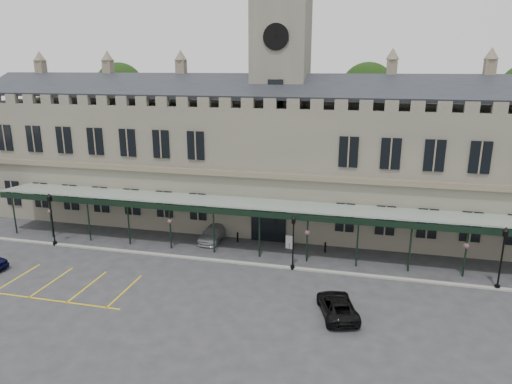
% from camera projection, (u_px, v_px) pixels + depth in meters
% --- Properties ---
extents(ground, '(140.00, 140.00, 0.00)m').
position_uv_depth(ground, '(236.00, 297.00, 31.77)').
color(ground, '#2D2D30').
extents(station_building, '(60.00, 10.36, 17.30)m').
position_uv_depth(station_building, '(279.00, 161.00, 44.95)').
color(station_building, '#625F52').
rests_on(station_building, ground).
extents(clock_tower, '(5.60, 5.60, 24.80)m').
position_uv_depth(clock_tower, '(281.00, 93.00, 43.26)').
color(clock_tower, '#625F52').
rests_on(clock_tower, ground).
extents(canopy, '(50.00, 4.10, 4.30)m').
position_uv_depth(canopy, '(260.00, 229.00, 38.12)').
color(canopy, '#8C9E93').
rests_on(canopy, ground).
extents(kerb, '(60.00, 0.40, 0.12)m').
position_uv_depth(kerb, '(255.00, 264.00, 36.91)').
color(kerb, gray).
rests_on(kerb, ground).
extents(parking_markings, '(16.00, 6.00, 0.01)m').
position_uv_depth(parking_markings, '(47.00, 285.00, 33.51)').
color(parking_markings, gold).
rests_on(parking_markings, ground).
extents(tree_behind_left, '(6.00, 6.00, 16.00)m').
position_uv_depth(tree_behind_left, '(120.00, 89.00, 56.73)').
color(tree_behind_left, '#332314').
rests_on(tree_behind_left, ground).
extents(tree_behind_mid, '(6.00, 6.00, 16.00)m').
position_uv_depth(tree_behind_mid, '(367.00, 92.00, 49.98)').
color(tree_behind_mid, '#332314').
rests_on(tree_behind_mid, ground).
extents(lamp_post_left, '(0.46, 0.46, 4.85)m').
position_uv_depth(lamp_post_left, '(51.00, 215.00, 40.26)').
color(lamp_post_left, black).
rests_on(lamp_post_left, ground).
extents(lamp_post_mid, '(0.43, 0.43, 4.52)m').
position_uv_depth(lamp_post_mid, '(293.00, 237.00, 35.45)').
color(lamp_post_mid, black).
rests_on(lamp_post_mid, ground).
extents(lamp_post_right, '(0.45, 0.45, 4.76)m').
position_uv_depth(lamp_post_right, '(502.00, 253.00, 32.19)').
color(lamp_post_right, black).
rests_on(lamp_post_right, ground).
extents(sign_board, '(0.71, 0.21, 1.24)m').
position_uv_depth(sign_board, '(289.00, 242.00, 40.03)').
color(sign_board, black).
rests_on(sign_board, ground).
extents(bollard_left, '(0.16, 0.16, 0.92)m').
position_uv_depth(bollard_left, '(238.00, 237.00, 41.58)').
color(bollard_left, black).
rests_on(bollard_left, ground).
extents(bollard_right, '(0.16, 0.16, 0.91)m').
position_uv_depth(bollard_right, '(325.00, 247.00, 39.29)').
color(bollard_right, black).
rests_on(bollard_right, ground).
extents(car_taxi, '(1.98, 4.53, 1.30)m').
position_uv_depth(car_taxi, '(214.00, 233.00, 42.09)').
color(car_taxi, '#9B9EA3').
rests_on(car_taxi, ground).
extents(car_van, '(3.32, 4.93, 1.25)m').
position_uv_depth(car_van, '(337.00, 306.00, 29.40)').
color(car_van, black).
rests_on(car_van, ground).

